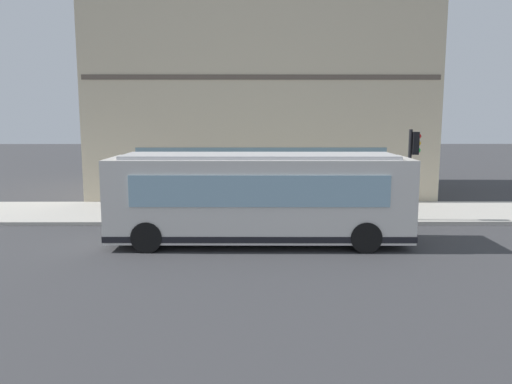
{
  "coord_description": "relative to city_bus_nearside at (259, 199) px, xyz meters",
  "views": [
    {
      "loc": [
        -17.23,
        0.39,
        4.37
      ],
      "look_at": [
        1.75,
        0.28,
        1.49
      ],
      "focal_mm": 35.76,
      "sensor_mm": 36.0,
      "label": 1
    }
  ],
  "objects": [
    {
      "name": "traffic_light_near_corner",
      "position": [
        3.22,
        -6.18,
        1.14
      ],
      "size": [
        0.32,
        0.49,
        3.65
      ],
      "color": "black",
      "rests_on": "sidewalk_curb"
    },
    {
      "name": "building_corner",
      "position": [
        12.52,
        -0.2,
        4.01
      ],
      "size": [
        9.82,
        17.38,
        11.15
      ],
      "color": "beige",
      "rests_on": "ground"
    },
    {
      "name": "pedestrian_by_light_pole",
      "position": [
        5.99,
        3.29,
        -0.46
      ],
      "size": [
        0.32,
        0.32,
        1.64
      ],
      "color": "black",
      "rests_on": "sidewalk_curb"
    },
    {
      "name": "city_bus_nearside",
      "position": [
        0.0,
        0.0,
        0.0
      ],
      "size": [
        2.67,
        10.06,
        3.07
      ],
      "color": "silver",
      "rests_on": "ground"
    },
    {
      "name": "fire_hydrant",
      "position": [
        6.79,
        0.19,
        -1.04
      ],
      "size": [
        0.35,
        0.35,
        0.74
      ],
      "color": "yellow",
      "rests_on": "sidewalk_curb"
    },
    {
      "name": "pedestrian_near_hydrant",
      "position": [
        5.51,
        -4.39,
        -0.37
      ],
      "size": [
        0.32,
        0.32,
        1.79
      ],
      "color": "#99994C",
      "rests_on": "sidewalk_curb"
    },
    {
      "name": "ground",
      "position": [
        0.22,
        -0.2,
        -1.55
      ],
      "size": [
        120.0,
        120.0,
        0.0
      ],
      "primitive_type": "plane",
      "color": "#38383A"
    },
    {
      "name": "sidewalk_curb",
      "position": [
        5.23,
        -0.2,
        -1.48
      ],
      "size": [
        4.82,
        40.0,
        0.15
      ],
      "primitive_type": "cube",
      "color": "#B2ADA3",
      "rests_on": "ground"
    }
  ]
}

